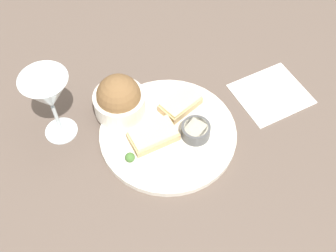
% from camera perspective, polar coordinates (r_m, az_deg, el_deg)
% --- Properties ---
extents(ground_plane, '(4.00, 4.00, 0.00)m').
position_cam_1_polar(ground_plane, '(0.90, 0.00, -1.25)').
color(ground_plane, brown).
extents(dinner_plate, '(0.29, 0.29, 0.01)m').
position_cam_1_polar(dinner_plate, '(0.90, 0.00, -1.00)').
color(dinner_plate, silver).
rests_on(dinner_plate, ground_plane).
extents(salad_bowl, '(0.11, 0.11, 0.10)m').
position_cam_1_polar(salad_bowl, '(0.90, -6.63, 3.67)').
color(salad_bowl, silver).
rests_on(salad_bowl, dinner_plate).
extents(sauce_ramekin, '(0.06, 0.06, 0.03)m').
position_cam_1_polar(sauce_ramekin, '(0.88, 3.78, -0.58)').
color(sauce_ramekin, '#4C4C4C').
rests_on(sauce_ramekin, dinner_plate).
extents(cheese_toast_near, '(0.10, 0.06, 0.03)m').
position_cam_1_polar(cheese_toast_near, '(0.87, -1.86, -1.49)').
color(cheese_toast_near, tan).
rests_on(cheese_toast_near, dinner_plate).
extents(cheese_toast_far, '(0.10, 0.07, 0.03)m').
position_cam_1_polar(cheese_toast_far, '(0.92, 1.69, 3.07)').
color(cheese_toast_far, tan).
rests_on(cheese_toast_far, dinner_plate).
extents(wine_glass, '(0.09, 0.09, 0.17)m').
position_cam_1_polar(wine_glass, '(0.84, -15.90, 4.07)').
color(wine_glass, silver).
rests_on(wine_glass, ground_plane).
extents(garnish, '(0.02, 0.02, 0.02)m').
position_cam_1_polar(garnish, '(0.85, -5.17, -4.25)').
color(garnish, '#477533').
rests_on(garnish, dinner_plate).
extents(napkin, '(0.17, 0.15, 0.01)m').
position_cam_1_polar(napkin, '(1.00, 13.80, 4.28)').
color(napkin, white).
rests_on(napkin, ground_plane).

